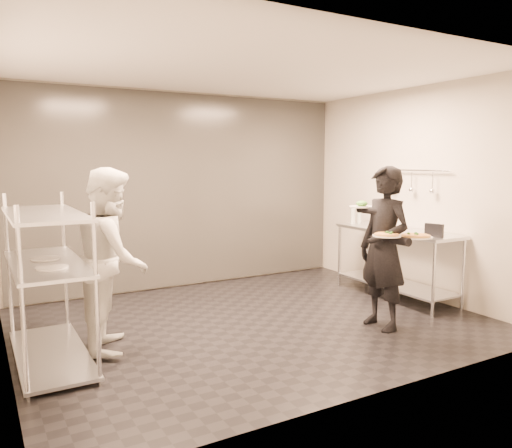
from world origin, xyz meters
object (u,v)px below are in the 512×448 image
pass_rack (47,278)px  prep_counter (396,251)px  chef (113,259)px  pos_monitor (434,230)px  salad_plate (362,205)px  bottle_dark (379,219)px  bottle_clear (359,215)px  pizza_plate_far (416,236)px  waiter (384,248)px  pizza_plate_near (387,235)px  bottle_green (353,215)px

pass_rack → prep_counter: pass_rack is taller
chef → pos_monitor: 3.69m
salad_plate → bottle_dark: 1.44m
bottle_clear → pizza_plate_far: bearing=-114.8°
salad_plate → bottle_dark: salad_plate is taller
salad_plate → pass_rack: bearing=170.9°
pass_rack → bottle_clear: (4.37, 0.80, 0.26)m
prep_counter → bottle_dark: (0.01, 0.36, 0.39)m
prep_counter → waiter: size_ratio=1.02×
prep_counter → pizza_plate_near: pizza_plate_near is taller
bottle_green → bottle_clear: bearing=0.0°
prep_counter → salad_plate: (-1.09, -0.52, 0.70)m
pos_monitor → pass_rack: bearing=155.4°
waiter → bottle_dark: size_ratio=8.99×
pass_rack → bottle_green: pass_rack is taller
pizza_plate_far → bottle_green: bearing=68.2°
bottle_clear → pos_monitor: bearing=-96.1°
pass_rack → pizza_plate_far: 3.67m
prep_counter → pos_monitor: pos_monitor is taller
chef → pos_monitor: (3.61, -0.75, 0.12)m
waiter → chef: size_ratio=1.01×
pizza_plate_far → pos_monitor: 0.80m
pass_rack → chef: 0.61m
prep_counter → waiter: (-1.04, -0.84, 0.26)m
pizza_plate_far → pos_monitor: size_ratio=1.53×
pos_monitor → bottle_clear: (0.16, 1.51, 0.03)m
pizza_plate_near → waiter: bearing=51.5°
waiter → pizza_plate_near: (-0.15, -0.18, 0.18)m
bottle_dark → prep_counter: bearing=-91.4°
pizza_plate_far → waiter: bearing=129.8°
chef → waiter: bearing=-89.1°
bottle_dark → bottle_clear: bearing=85.6°
waiter → pizza_plate_far: size_ratio=5.17×
prep_counter → bottle_green: bearing=95.4°
bottle_green → chef: bearing=-168.2°
prep_counter → bottle_green: bottle_green is taller
pizza_plate_far → bottle_clear: 2.08m
chef → bottle_green: bearing=-59.3°
pizza_plate_far → bottle_dark: bearing=59.8°
prep_counter → bottle_green: size_ratio=7.27×
bottle_green → bottle_clear: 0.12m
pizza_plate_far → bottle_clear: bearing=65.2°
prep_counter → waiter: 1.36m
pass_rack → pizza_plate_far: bearing=-17.2°
pass_rack → pizza_plate_far: pass_rack is taller
pizza_plate_near → bottle_dark: bearing=49.2°
chef → pizza_plate_near: bearing=-93.7°
waiter → pos_monitor: (0.92, 0.12, 0.12)m
prep_counter → chef: (-3.73, 0.03, 0.25)m
pos_monitor → prep_counter: bearing=65.5°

